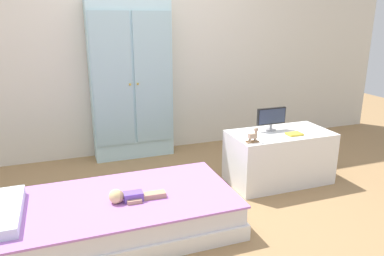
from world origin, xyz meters
TOP-DOWN VIEW (x-y plane):
  - ground_plane at (0.00, 0.00)m, footprint 10.00×10.00m
  - back_wall at (0.00, 1.57)m, footprint 6.40×0.05m
  - bed at (-0.59, -0.06)m, footprint 1.79×0.85m
  - doll at (-0.46, -0.12)m, footprint 0.39×0.14m
  - wardrobe at (-0.11, 1.41)m, footprint 0.84×0.27m
  - tv_stand at (1.01, 0.29)m, footprint 0.92×0.49m
  - tv_monitor at (0.96, 0.37)m, footprint 0.29×0.10m
  - rocking_horse_toy at (0.64, 0.13)m, footprint 0.11×0.04m
  - book_yellow at (1.08, 0.18)m, footprint 0.14×0.09m

SIDE VIEW (x-z plane):
  - ground_plane at x=0.00m, z-range -0.02..0.00m
  - bed at x=-0.59m, z-range 0.00..0.26m
  - tv_stand at x=1.01m, z-range 0.00..0.48m
  - doll at x=-0.46m, z-range 0.25..0.34m
  - book_yellow at x=1.08m, z-range 0.48..0.49m
  - rocking_horse_toy at x=0.64m, z-range 0.47..0.60m
  - tv_monitor at x=0.96m, z-range 0.49..0.71m
  - wardrobe at x=-0.11m, z-range 0.00..1.64m
  - back_wall at x=0.00m, z-range 0.00..2.70m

